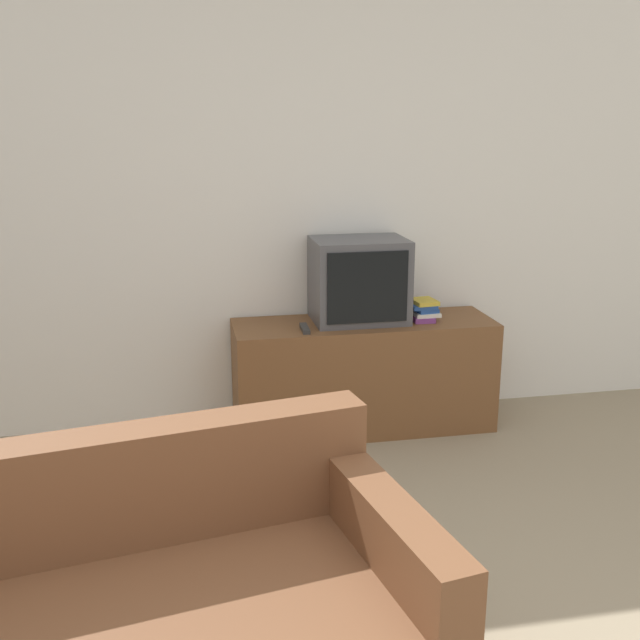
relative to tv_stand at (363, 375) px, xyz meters
name	(u,v)px	position (x,y,z in m)	size (l,w,h in m)	color
wall_back	(273,207)	(-0.49, 0.29, 0.97)	(9.00, 0.06, 2.60)	white
tv_stand	(363,375)	(0.00, 0.00, 0.00)	(1.52, 0.48, 0.66)	brown
television	(359,280)	(-0.02, 0.04, 0.57)	(0.54, 0.40, 0.48)	#4C4C51
book_stack	(423,309)	(0.35, -0.01, 0.39)	(0.17, 0.22, 0.12)	#7A3884
remote_on_stand	(305,328)	(-0.37, -0.11, 0.34)	(0.04, 0.17, 0.02)	#2D2D2D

